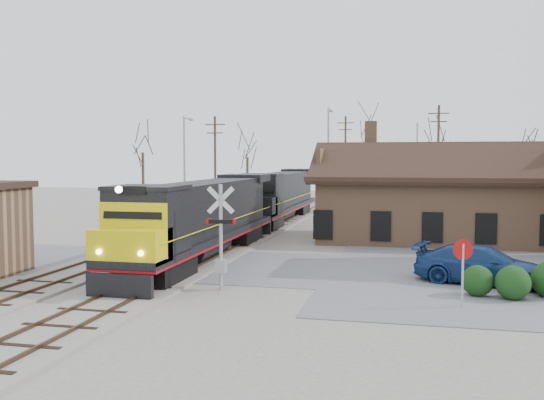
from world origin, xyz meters
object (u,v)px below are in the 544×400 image
(parked_car, at_px, (482,265))
(locomotive_trailing, at_px, (279,195))
(depot, at_px, (430,204))
(locomotive_lead, at_px, (200,218))

(parked_car, bearing_deg, locomotive_trailing, 47.14)
(depot, distance_m, locomotive_lead, 16.20)
(depot, distance_m, locomotive_trailing, 14.84)
(locomotive_trailing, distance_m, parked_car, 26.39)
(depot, xyz_separation_m, locomotive_lead, (-11.99, -10.89, -0.15))
(depot, xyz_separation_m, locomotive_trailing, (-11.99, 8.75, -0.15))
(parked_car, bearing_deg, locomotive_lead, 94.00)
(depot, relative_size, parked_car, 2.67)
(locomotive_trailing, bearing_deg, depot, -36.11)
(depot, height_order, locomotive_lead, depot)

